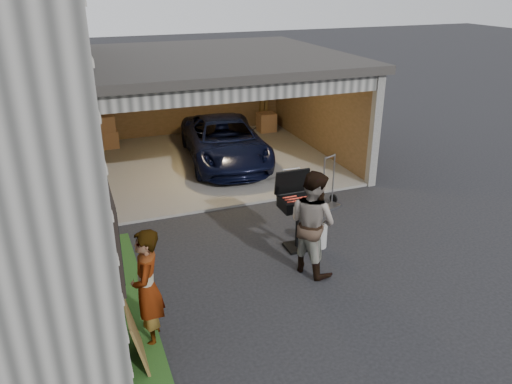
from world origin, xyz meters
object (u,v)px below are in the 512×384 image
man (312,222)px  woman (147,288)px  minivan (225,143)px  plywood_panel (137,337)px  bbq_grill (297,205)px  propane_tank (319,236)px  hand_truck (329,197)px

man → woman: bearing=84.7°
minivan → plywood_panel: 7.71m
bbq_grill → propane_tank: size_ratio=3.43×
minivan → propane_tank: (0.27, -5.00, -0.37)m
propane_tank → hand_truck: size_ratio=0.37×
woman → hand_truck: (4.47, 3.08, -0.63)m
bbq_grill → man: bearing=-97.1°
bbq_grill → propane_tank: 0.79m
man → propane_tank: man is taller
woman → hand_truck: size_ratio=1.47×
man → hand_truck: 2.80m
man → propane_tank: 1.10m
woman → bbq_grill: 3.43m
woman → bbq_grill: bearing=133.2°
propane_tank → man: bearing=-127.7°
bbq_grill → hand_truck: size_ratio=1.26×
propane_tank → plywood_panel: 4.14m
plywood_panel → hand_truck: 5.85m
woman → propane_tank: woman is taller
propane_tank → woman: bearing=-155.8°
plywood_panel → hand_truck: bearing=36.3°
woman → plywood_panel: 0.64m
man → minivan: bearing=-24.4°
man → propane_tank: size_ratio=4.26×
propane_tank → hand_truck: bearing=55.7°
propane_tank → plywood_panel: bearing=-152.3°
bbq_grill → hand_truck: 2.14m
woman → man: 3.03m
bbq_grill → propane_tank: bbq_grill is taller
minivan → woman: size_ratio=2.45×
bbq_grill → propane_tank: (0.42, -0.13, -0.66)m
propane_tank → plywood_panel: (-3.66, -1.92, 0.20)m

